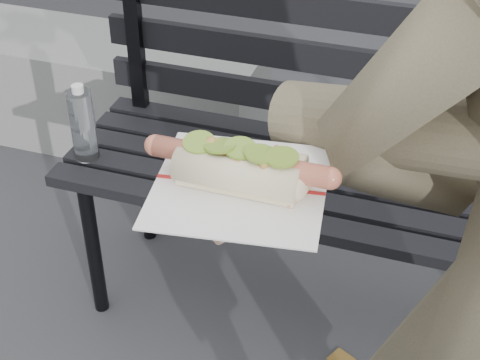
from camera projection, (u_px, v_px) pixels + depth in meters
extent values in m
cylinder|color=black|center=(93.00, 249.00, 2.01)|extent=(0.04, 0.04, 0.45)
cylinder|color=black|center=(145.00, 180.00, 2.27)|extent=(0.04, 0.04, 0.45)
cube|color=black|center=(340.00, 233.00, 1.69)|extent=(1.50, 0.07, 0.03)
cube|color=black|center=(348.00, 210.00, 1.76)|extent=(1.50, 0.07, 0.03)
cube|color=black|center=(356.00, 189.00, 1.83)|extent=(1.50, 0.07, 0.03)
cube|color=black|center=(362.00, 170.00, 1.90)|extent=(1.50, 0.07, 0.03)
cube|color=black|center=(369.00, 151.00, 1.96)|extent=(1.50, 0.07, 0.03)
cube|color=black|center=(136.00, 45.00, 2.02)|extent=(0.04, 0.03, 0.42)
cube|color=black|center=(375.00, 112.00, 1.93)|extent=(1.50, 0.02, 0.08)
cube|color=black|center=(380.00, 67.00, 1.85)|extent=(1.50, 0.02, 0.08)
cube|color=black|center=(386.00, 19.00, 1.77)|extent=(1.50, 0.02, 0.08)
cylinder|color=white|center=(83.00, 126.00, 1.86)|extent=(0.06, 0.06, 0.19)
cylinder|color=white|center=(78.00, 89.00, 1.80)|extent=(0.03, 0.03, 0.02)
cube|color=slate|center=(106.00, 91.00, 2.78)|extent=(1.20, 0.40, 0.40)
cylinder|color=#D8A384|center=(277.00, 196.00, 0.82)|extent=(0.09, 0.08, 0.07)
ellipsoid|color=#D8A384|center=(240.00, 198.00, 0.82)|extent=(0.10, 0.11, 0.03)
cylinder|color=#D8A384|center=(184.00, 203.00, 0.81)|extent=(0.05, 0.02, 0.02)
cylinder|color=#D8A384|center=(191.00, 192.00, 0.83)|extent=(0.05, 0.02, 0.02)
cylinder|color=#D8A384|center=(197.00, 183.00, 0.85)|extent=(0.05, 0.02, 0.02)
cylinder|color=#D8A384|center=(204.00, 173.00, 0.86)|extent=(0.05, 0.02, 0.02)
cylinder|color=#D8A384|center=(233.00, 228.00, 0.78)|extent=(0.04, 0.05, 0.02)
cube|color=white|center=(240.00, 186.00, 0.81)|extent=(0.21, 0.21, 0.00)
cube|color=#B21E1E|center=(240.00, 185.00, 0.81)|extent=(0.19, 0.03, 0.00)
cylinder|color=#CA684D|center=(240.00, 161.00, 0.80)|extent=(0.20, 0.03, 0.02)
sphere|color=#CA684D|center=(155.00, 145.00, 0.82)|extent=(0.03, 0.03, 0.02)
sphere|color=#CA684D|center=(330.00, 178.00, 0.77)|extent=(0.02, 0.03, 0.02)
sphere|color=#9E6B2D|center=(215.00, 143.00, 0.81)|extent=(0.01, 0.01, 0.01)
sphere|color=#9E6B2D|center=(201.00, 149.00, 0.80)|extent=(0.01, 0.01, 0.01)
sphere|color=#9E6B2D|center=(263.00, 167.00, 0.77)|extent=(0.01, 0.01, 0.01)
sphere|color=#9E6B2D|center=(266.00, 153.00, 0.80)|extent=(0.01, 0.01, 0.01)
sphere|color=#9E6B2D|center=(194.00, 144.00, 0.81)|extent=(0.01, 0.01, 0.01)
sphere|color=#9E6B2D|center=(237.00, 164.00, 0.79)|extent=(0.01, 0.01, 0.01)
sphere|color=#9E6B2D|center=(232.00, 155.00, 0.80)|extent=(0.01, 0.01, 0.01)
sphere|color=#9E6B2D|center=(238.00, 155.00, 0.80)|extent=(0.01, 0.01, 0.01)
sphere|color=#9E6B2D|center=(198.00, 136.00, 0.82)|extent=(0.01, 0.01, 0.01)
sphere|color=#9E6B2D|center=(191.00, 145.00, 0.81)|extent=(0.01, 0.01, 0.01)
sphere|color=#9E6B2D|center=(257.00, 147.00, 0.80)|extent=(0.01, 0.01, 0.01)
sphere|color=#9E6B2D|center=(202.00, 148.00, 0.80)|extent=(0.01, 0.01, 0.01)
sphere|color=#9E6B2D|center=(195.00, 152.00, 0.80)|extent=(0.01, 0.01, 0.01)
sphere|color=#9E6B2D|center=(264.00, 165.00, 0.77)|extent=(0.01, 0.01, 0.01)
sphere|color=#9E6B2D|center=(273.00, 163.00, 0.78)|extent=(0.01, 0.01, 0.01)
sphere|color=#9E6B2D|center=(238.00, 164.00, 0.78)|extent=(0.01, 0.01, 0.01)
sphere|color=#9E6B2D|center=(276.00, 148.00, 0.80)|extent=(0.01, 0.01, 0.01)
sphere|color=#9E6B2D|center=(200.00, 146.00, 0.80)|extent=(0.01, 0.01, 0.01)
sphere|color=#9E6B2D|center=(265.00, 170.00, 0.78)|extent=(0.01, 0.01, 0.01)
sphere|color=#9E6B2D|center=(271.00, 175.00, 0.77)|extent=(0.01, 0.01, 0.01)
sphere|color=#9E6B2D|center=(245.00, 166.00, 0.78)|extent=(0.01, 0.01, 0.01)
sphere|color=#9E6B2D|center=(192.00, 142.00, 0.81)|extent=(0.01, 0.01, 0.01)
sphere|color=#9E6B2D|center=(211.00, 143.00, 0.80)|extent=(0.01, 0.01, 0.01)
sphere|color=#9E6B2D|center=(226.00, 144.00, 0.81)|extent=(0.01, 0.01, 0.01)
cylinder|color=olive|center=(199.00, 142.00, 0.80)|extent=(0.04, 0.04, 0.01)
cylinder|color=olive|center=(220.00, 145.00, 0.79)|extent=(0.04, 0.04, 0.01)
cylinder|color=olive|center=(240.00, 148.00, 0.79)|extent=(0.04, 0.04, 0.01)
cylinder|color=olive|center=(261.00, 154.00, 0.78)|extent=(0.04, 0.04, 0.01)
cylinder|color=olive|center=(282.00, 157.00, 0.77)|extent=(0.04, 0.04, 0.01)
cube|color=brown|center=(77.00, 130.00, 2.93)|extent=(0.06, 0.07, 0.00)
cube|color=brown|center=(184.00, 82.00, 3.25)|extent=(0.05, 0.05, 0.00)
cube|color=brown|center=(35.00, 63.00, 3.40)|extent=(0.07, 0.06, 0.00)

